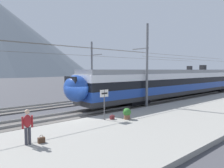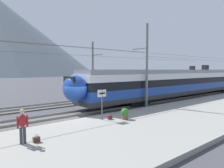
% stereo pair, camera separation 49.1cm
% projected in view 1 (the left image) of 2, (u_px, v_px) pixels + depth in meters
% --- Properties ---
extents(ground_plane, '(400.00, 400.00, 0.00)m').
position_uv_depth(ground_plane, '(76.00, 119.00, 16.24)').
color(ground_plane, '#424247').
extents(platform_slab, '(120.00, 8.41, 0.29)m').
position_uv_depth(platform_slab, '(124.00, 133.00, 12.17)').
color(platform_slab, gray).
rests_on(platform_slab, ground).
extents(track_near, '(120.00, 3.00, 0.28)m').
position_uv_depth(track_near, '(70.00, 116.00, 16.98)').
color(track_near, '#5B5651').
rests_on(track_near, ground).
extents(track_far, '(120.00, 3.00, 0.28)m').
position_uv_depth(track_far, '(43.00, 107.00, 21.08)').
color(track_far, '#5B5651').
rests_on(track_far, ground).
extents(train_near_platform, '(35.25, 2.95, 4.27)m').
position_uv_depth(train_near_platform, '(183.00, 81.00, 28.29)').
color(train_near_platform, '#2D2D30').
rests_on(train_near_platform, track_near).
extents(train_far_track, '(25.84, 3.03, 4.27)m').
position_uv_depth(train_far_track, '(177.00, 79.00, 37.25)').
color(train_far_track, '#2D2D30').
rests_on(train_far_track, track_far).
extents(catenary_mast_mid, '(45.29, 2.07, 8.31)m').
position_uv_depth(catenary_mast_mid, '(146.00, 65.00, 20.45)').
color(catenary_mast_mid, slate).
rests_on(catenary_mast_mid, ground).
extents(catenary_mast_far_side, '(45.29, 2.22, 7.48)m').
position_uv_depth(catenary_mast_far_side, '(92.00, 69.00, 27.07)').
color(catenary_mast_far_side, slate).
rests_on(catenary_mast_far_side, ground).
extents(platform_sign, '(0.70, 0.08, 2.13)m').
position_uv_depth(platform_sign, '(104.00, 98.00, 14.66)').
color(platform_sign, '#59595B').
rests_on(platform_sign, platform_slab).
extents(passenger_walking, '(0.53, 0.22, 1.69)m').
position_uv_depth(passenger_walking, '(27.00, 125.00, 9.81)').
color(passenger_walking, '#383842').
rests_on(passenger_walking, platform_slab).
extents(handbag_beside_passenger, '(0.32, 0.18, 0.39)m').
position_uv_depth(handbag_beside_passenger, '(41.00, 140.00, 10.09)').
color(handbag_beside_passenger, '#472D1E').
rests_on(handbag_beside_passenger, platform_slab).
extents(handbag_near_sign, '(0.32, 0.18, 0.41)m').
position_uv_depth(handbag_near_sign, '(112.00, 117.00, 14.88)').
color(handbag_near_sign, maroon).
rests_on(handbag_near_sign, platform_slab).
extents(potted_plant_platform_edge, '(0.59, 0.59, 0.80)m').
position_uv_depth(potted_plant_platform_edge, '(127.00, 113.00, 14.91)').
color(potted_plant_platform_edge, brown).
rests_on(potted_plant_platform_edge, platform_slab).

